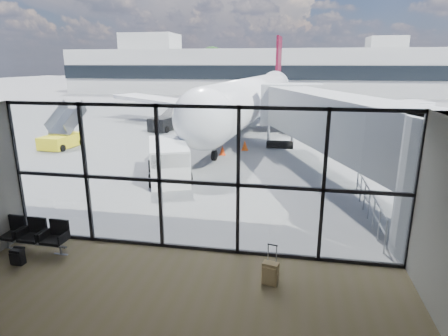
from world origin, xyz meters
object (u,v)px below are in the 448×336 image
(belt_loader, at_px, (166,122))
(seating_row, at_px, (35,233))
(service_van, at_px, (169,161))
(suitcase, at_px, (270,273))
(mobile_stairs, at_px, (62,139))
(airliner, at_px, (256,97))
(backpack, at_px, (17,257))

(belt_loader, bearing_deg, seating_row, -70.29)
(service_van, bearing_deg, suitcase, -78.23)
(mobile_stairs, bearing_deg, airliner, 46.64)
(backpack, height_order, service_van, service_van)
(service_van, xyz_separation_m, mobile_stairs, (-9.56, 5.63, -0.34))
(belt_loader, distance_m, mobile_stairs, 9.28)
(suitcase, xyz_separation_m, mobile_stairs, (-15.15, 14.11, 0.25))
(airliner, bearing_deg, seating_row, -94.88)
(backpack, relative_size, belt_loader, 0.11)
(mobile_stairs, bearing_deg, belt_loader, 62.75)
(belt_loader, xyz_separation_m, mobile_stairs, (-4.76, -7.97, -0.09))
(airliner, height_order, mobile_stairs, airliner)
(seating_row, relative_size, service_van, 0.50)
(seating_row, bearing_deg, suitcase, -2.68)
(suitcase, distance_m, belt_loader, 24.41)
(suitcase, distance_m, mobile_stairs, 20.70)
(backpack, height_order, airliner, airliner)
(backpack, distance_m, service_van, 8.96)
(seating_row, bearing_deg, backpack, -83.36)
(service_van, xyz_separation_m, belt_loader, (-4.81, 13.59, -0.25))
(service_van, bearing_deg, airliner, 59.65)
(seating_row, height_order, airliner, airliner)
(seating_row, relative_size, suitcase, 2.08)
(belt_loader, height_order, mobile_stairs, mobile_stairs)
(seating_row, relative_size, backpack, 4.36)
(backpack, xyz_separation_m, airliner, (4.25, 25.80, 2.43))
(seating_row, xyz_separation_m, belt_loader, (-3.11, 21.47, 0.11))
(backpack, xyz_separation_m, mobile_stairs, (-7.94, 14.41, 0.33))
(backpack, relative_size, mobile_stairs, 0.15)
(suitcase, bearing_deg, seating_row, -171.79)
(seating_row, relative_size, mobile_stairs, 0.64)
(suitcase, relative_size, airliner, 0.03)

